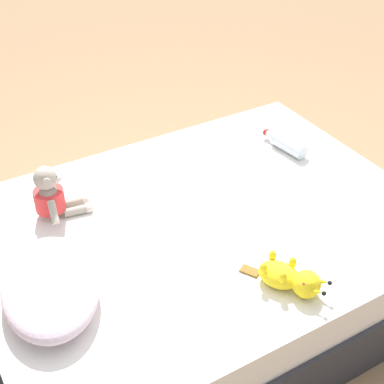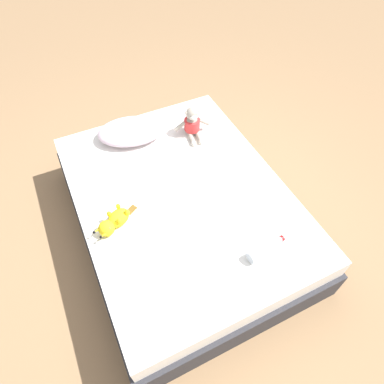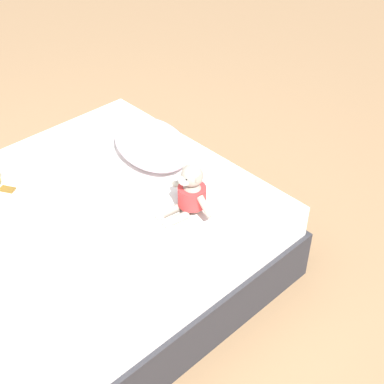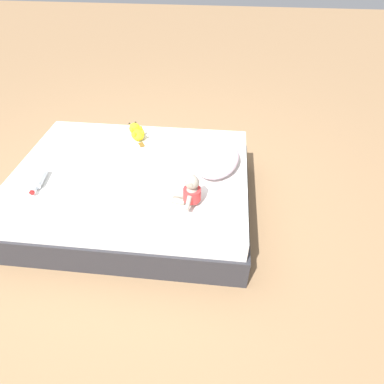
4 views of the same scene
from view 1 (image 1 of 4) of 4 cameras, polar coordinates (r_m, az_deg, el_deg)
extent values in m
plane|color=#93704C|center=(2.56, 0.90, -10.09)|extent=(16.00, 16.00, 0.00)
cube|color=#2D2D33|center=(2.47, 0.92, -8.02)|extent=(1.39, 1.87, 0.26)
cube|color=white|center=(2.33, 0.97, -4.31)|extent=(1.35, 1.81, 0.16)
ellipsoid|color=silver|center=(1.96, -14.31, -9.35)|extent=(0.56, 0.44, 0.13)
ellipsoid|color=#9E9384|center=(2.32, -14.38, -0.87)|extent=(0.12, 0.12, 0.15)
cylinder|color=red|center=(2.32, -14.39, -0.77)|extent=(0.14, 0.14, 0.09)
sphere|color=#9E9384|center=(2.26, -14.79, 1.38)|extent=(0.10, 0.10, 0.10)
ellipsoid|color=beige|center=(2.26, -13.75, 1.46)|extent=(0.07, 0.06, 0.04)
sphere|color=black|center=(2.27, -13.95, 2.01)|extent=(0.01, 0.01, 0.01)
sphere|color=black|center=(2.24, -13.79, 1.53)|extent=(0.01, 0.01, 0.01)
cylinder|color=#9E9384|center=(2.29, -15.02, 2.24)|extent=(0.01, 0.03, 0.03)
cylinder|color=#9E9384|center=(2.21, -14.65, 1.01)|extent=(0.01, 0.03, 0.03)
cylinder|color=#9E9384|center=(2.39, -14.79, 0.62)|extent=(0.10, 0.04, 0.08)
cylinder|color=#9E9384|center=(2.24, -14.01, -2.04)|extent=(0.10, 0.04, 0.08)
cylinder|color=#9E9384|center=(2.38, -12.07, -1.06)|extent=(0.05, 0.10, 0.04)
cylinder|color=#9E9384|center=(2.33, -11.77, -1.89)|extent=(0.05, 0.10, 0.04)
sphere|color=beige|center=(2.39, -10.90, -0.80)|extent=(0.04, 0.04, 0.04)
sphere|color=beige|center=(2.34, -10.58, -1.62)|extent=(0.04, 0.04, 0.04)
ellipsoid|color=yellow|center=(2.00, 8.88, -8.37)|extent=(0.18, 0.17, 0.08)
sphere|color=yellow|center=(1.97, 11.65, -9.22)|extent=(0.10, 0.10, 0.10)
cone|color=yellow|center=(1.98, 13.14, -8.93)|extent=(0.07, 0.06, 0.05)
sphere|color=black|center=(1.97, 13.94, -9.04)|extent=(0.02, 0.02, 0.02)
cone|color=yellow|center=(1.94, 12.55, -9.96)|extent=(0.07, 0.06, 0.05)
sphere|color=black|center=(1.93, 13.37, -10.08)|extent=(0.02, 0.02, 0.02)
sphere|color=red|center=(1.97, 12.07, -8.12)|extent=(0.02, 0.02, 0.02)
sphere|color=red|center=(1.93, 11.42, -9.20)|extent=(0.02, 0.02, 0.02)
ellipsoid|color=yellow|center=(1.99, 10.27, -7.15)|extent=(0.04, 0.04, 0.05)
ellipsoid|color=yellow|center=(1.94, 9.29, -8.64)|extent=(0.04, 0.04, 0.05)
ellipsoid|color=yellow|center=(2.01, 8.25, -6.50)|extent=(0.04, 0.04, 0.05)
ellipsoid|color=yellow|center=(1.96, 7.32, -7.80)|extent=(0.04, 0.04, 0.05)
cube|color=brown|center=(2.05, 5.97, -8.06)|extent=(0.08, 0.07, 0.01)
cylinder|color=silver|center=(2.71, 9.94, 4.72)|extent=(0.19, 0.09, 0.07)
cylinder|color=silver|center=(2.78, 8.16, 5.77)|extent=(0.06, 0.04, 0.03)
cylinder|color=red|center=(2.80, 7.62, 6.09)|extent=(0.02, 0.04, 0.04)
camera|label=2|loc=(2.45, 46.41, 35.37)|focal=31.32mm
camera|label=3|loc=(3.57, -3.23, 38.03)|focal=51.38mm
camera|label=4|loc=(3.48, -32.39, 33.54)|focal=30.32mm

